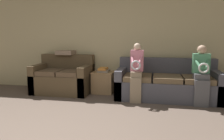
# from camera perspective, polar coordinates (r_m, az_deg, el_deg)

# --- Properties ---
(wall_back) EXTENTS (7.68, 0.06, 2.55)m
(wall_back) POSITION_cam_1_polar(r_m,az_deg,el_deg) (5.54, -2.63, 7.92)
(wall_back) COLOR #C6B789
(wall_back) RESTS_ON ground_plane
(couch_main) EXTENTS (2.18, 0.92, 0.86)m
(couch_main) POSITION_cam_1_polar(r_m,az_deg,el_deg) (4.98, 14.06, -3.60)
(couch_main) COLOR #4C4C56
(couch_main) RESTS_ON ground_plane
(couch_side) EXTENTS (1.36, 0.87, 0.90)m
(couch_side) POSITION_cam_1_polar(r_m,az_deg,el_deg) (5.46, -12.55, -2.26)
(couch_side) COLOR brown
(couch_side) RESTS_ON ground_plane
(child_left_seated) EXTENTS (0.27, 0.37, 1.22)m
(child_left_seated) POSITION_cam_1_polar(r_m,az_deg,el_deg) (4.55, 6.43, -0.04)
(child_left_seated) COLOR gray
(child_left_seated) RESTS_ON ground_plane
(child_right_seated) EXTENTS (0.33, 0.38, 1.19)m
(child_right_seated) POSITION_cam_1_polar(r_m,az_deg,el_deg) (4.62, 22.30, -0.69)
(child_right_seated) COLOR #56565B
(child_right_seated) RESTS_ON ground_plane
(side_shelf) EXTENTS (0.51, 0.53, 0.51)m
(side_shelf) POSITION_cam_1_polar(r_m,az_deg,el_deg) (5.32, -2.25, -3.10)
(side_shelf) COLOR #9E7A51
(side_shelf) RESTS_ON ground_plane
(book_stack) EXTENTS (0.26, 0.31, 0.10)m
(book_stack) POSITION_cam_1_polar(r_m,az_deg,el_deg) (5.26, -2.25, 0.02)
(book_stack) COLOR gray
(book_stack) RESTS_ON side_shelf
(throw_pillow) EXTENTS (0.42, 0.42, 0.10)m
(throw_pillow) POSITION_cam_1_polar(r_m,az_deg,el_deg) (5.66, -11.86, 4.52)
(throw_pillow) COLOR gray
(throw_pillow) RESTS_ON couch_side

